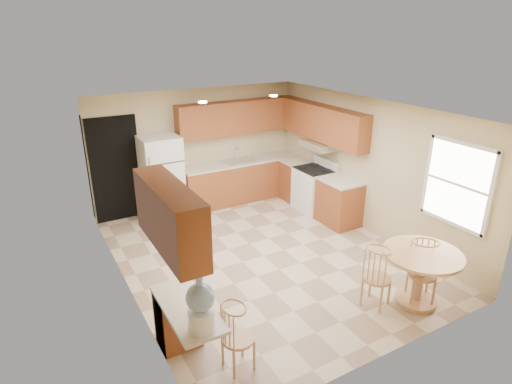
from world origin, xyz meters
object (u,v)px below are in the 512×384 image
stove (314,189)px  chair_desk (241,335)px  water_crock (201,306)px  dining_table (420,270)px  chair_table_b (428,270)px  refrigerator (162,178)px  chair_table_a (383,274)px

stove → chair_desk: size_ratio=1.30×
stove → water_crock: water_crock is taller
chair_desk → water_crock: water_crock is taller
stove → chair_desk: (-3.47, -3.31, 0.04)m
stove → water_crock: bearing=-139.9°
dining_table → chair_table_b: 0.11m
stove → chair_table_b: bearing=-100.7°
dining_table → chair_desk: 2.77m
refrigerator → chair_desk: refrigerator is taller
dining_table → chair_desk: bearing=178.6°
stove → dining_table: 3.45m
dining_table → chair_table_b: chair_table_b is taller
chair_table_a → chair_table_b: (0.60, -0.26, 0.01)m
dining_table → chair_desk: size_ratio=1.29×
chair_desk → chair_table_b: bearing=83.9°
chair_table_a → refrigerator: bearing=178.4°
dining_table → chair_table_a: 0.57m
chair_table_a → water_crock: size_ratio=1.46×
chair_desk → water_crock: 0.70m
stove → chair_table_a: size_ratio=1.21×
stove → chair_table_a: (-1.26, -3.21, 0.08)m
chair_table_b → chair_desk: size_ratio=1.10×
stove → water_crock: (-3.92, -3.30, 0.58)m
dining_table → chair_table_a: (-0.55, 0.16, 0.03)m
chair_table_b → chair_table_a: bearing=11.0°
refrigerator → stove: 3.15m
chair_table_a → water_crock: (-2.67, -0.09, 0.50)m
chair_table_a → chair_desk: (-2.22, -0.10, -0.04)m
refrigerator → dining_table: bearing=-64.7°
chair_table_a → chair_table_b: chair_table_b is taller
dining_table → chair_table_a: size_ratio=1.20×
water_crock → chair_table_a: bearing=1.9°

